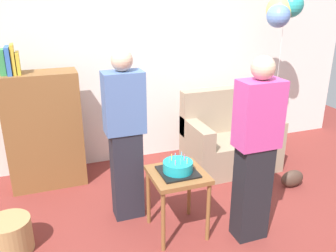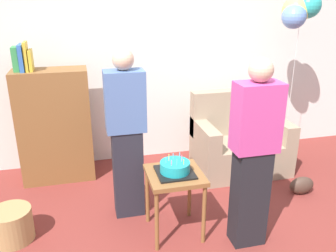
{
  "view_description": "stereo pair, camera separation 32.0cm",
  "coord_description": "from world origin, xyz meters",
  "views": [
    {
      "loc": [
        -1.23,
        -2.26,
        2.07
      ],
      "look_at": [
        -0.21,
        0.56,
        0.95
      ],
      "focal_mm": 38.14,
      "sensor_mm": 36.0,
      "label": 1
    },
    {
      "loc": [
        -0.93,
        -2.35,
        2.07
      ],
      "look_at": [
        -0.21,
        0.56,
        0.95
      ],
      "focal_mm": 38.14,
      "sensor_mm": 36.0,
      "label": 2
    }
  ],
  "objects": [
    {
      "name": "ground_plane",
      "position": [
        0.0,
        0.0,
        0.0
      ],
      "size": [
        8.0,
        8.0,
        0.0
      ],
      "primitive_type": "plane",
      "color": "maroon"
    },
    {
      "name": "wall_back",
      "position": [
        0.0,
        2.05,
        1.35
      ],
      "size": [
        6.0,
        0.1,
        2.7
      ],
      "primitive_type": "cube",
      "color": "silver",
      "rests_on": "ground_plane"
    },
    {
      "name": "couch",
      "position": [
        0.89,
        1.35,
        0.34
      ],
      "size": [
        1.1,
        0.7,
        0.96
      ],
      "color": "gray",
      "rests_on": "ground_plane"
    },
    {
      "name": "bookshelf",
      "position": [
        -1.27,
        1.64,
        0.67
      ],
      "size": [
        0.8,
        0.36,
        1.6
      ],
      "color": "brown",
      "rests_on": "ground_plane"
    },
    {
      "name": "side_table",
      "position": [
        -0.21,
        0.31,
        0.51
      ],
      "size": [
        0.48,
        0.48,
        0.6
      ],
      "color": "brown",
      "rests_on": "ground_plane"
    },
    {
      "name": "birthday_cake",
      "position": [
        -0.21,
        0.31,
        0.65
      ],
      "size": [
        0.32,
        0.32,
        0.17
      ],
      "color": "black",
      "rests_on": "side_table"
    },
    {
      "name": "person_blowing_candles",
      "position": [
        -0.56,
        0.73,
        0.83
      ],
      "size": [
        0.36,
        0.22,
        1.63
      ],
      "rotation": [
        0.0,
        0.0,
        0.08
      ],
      "color": "#23232D",
      "rests_on": "ground_plane"
    },
    {
      "name": "person_holding_cake",
      "position": [
        0.38,
        0.04,
        0.83
      ],
      "size": [
        0.36,
        0.22,
        1.63
      ],
      "rotation": [
        0.0,
        0.0,
        2.86
      ],
      "color": "black",
      "rests_on": "ground_plane"
    },
    {
      "name": "wicker_basket",
      "position": [
        -1.63,
        0.55,
        0.15
      ],
      "size": [
        0.36,
        0.36,
        0.3
      ],
      "primitive_type": "cylinder",
      "color": "#A88451",
      "rests_on": "ground_plane"
    },
    {
      "name": "handbag",
      "position": [
        1.31,
        0.62,
        0.1
      ],
      "size": [
        0.28,
        0.14,
        0.2
      ],
      "primitive_type": "ellipsoid",
      "color": "#473328",
      "rests_on": "ground_plane"
    },
    {
      "name": "balloon_bunch",
      "position": [
        1.54,
        1.41,
        1.89
      ],
      "size": [
        0.46,
        0.37,
        2.09
      ],
      "color": "silver",
      "rests_on": "ground_plane"
    }
  ]
}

